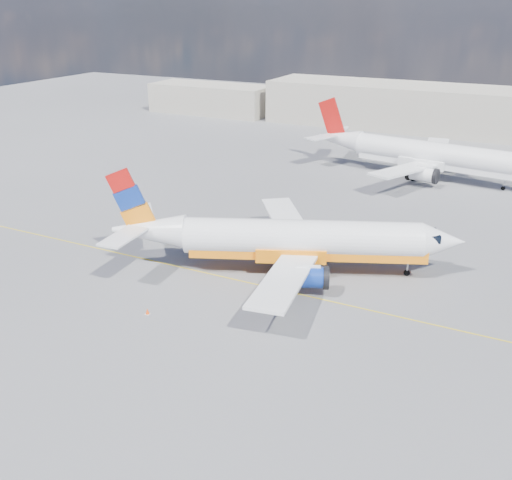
% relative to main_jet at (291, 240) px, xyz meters
% --- Properties ---
extents(ground, '(240.00, 240.00, 0.00)m').
position_rel_main_jet_xyz_m(ground, '(-1.69, -6.52, -3.17)').
color(ground, '#5B5B60').
rests_on(ground, ground).
extents(taxi_line, '(70.00, 0.15, 0.01)m').
position_rel_main_jet_xyz_m(taxi_line, '(-1.69, -3.52, -3.17)').
color(taxi_line, gold).
rests_on(taxi_line, ground).
extents(terminal_main, '(70.00, 14.00, 8.00)m').
position_rel_main_jet_xyz_m(terminal_main, '(3.31, 68.48, 0.83)').
color(terminal_main, beige).
rests_on(terminal_main, ground).
extents(terminal_annex, '(26.00, 10.00, 6.00)m').
position_rel_main_jet_xyz_m(terminal_annex, '(-46.69, 65.48, -0.17)').
color(terminal_annex, beige).
rests_on(terminal_annex, ground).
extents(main_jet, '(31.01, 23.40, 9.52)m').
position_rel_main_jet_xyz_m(main_jet, '(0.00, 0.00, 0.00)').
color(main_jet, white).
rests_on(main_jet, ground).
extents(second_jet, '(32.07, 25.14, 9.71)m').
position_rel_main_jet_xyz_m(second_jet, '(4.67, 35.71, 0.06)').
color(second_jet, white).
rests_on(second_jet, ground).
extents(traffic_cone, '(0.36, 0.36, 0.50)m').
position_rel_main_jet_xyz_m(traffic_cone, '(-7.03, -11.82, -2.93)').
color(traffic_cone, white).
rests_on(traffic_cone, ground).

